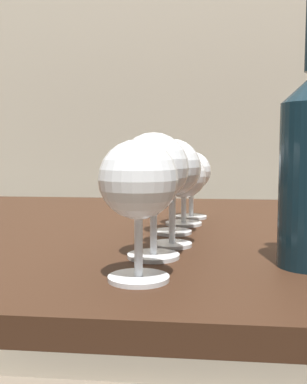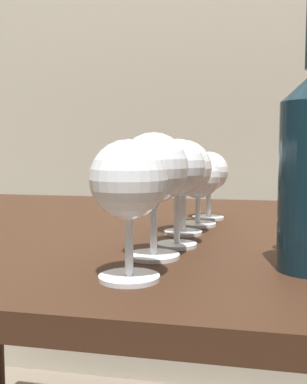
{
  "view_description": "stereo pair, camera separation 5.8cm",
  "coord_description": "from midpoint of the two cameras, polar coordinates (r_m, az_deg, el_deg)",
  "views": [
    {
      "loc": [
        -0.01,
        -0.81,
        0.87
      ],
      "look_at": [
        -0.07,
        -0.23,
        0.81
      ],
      "focal_mm": 44.01,
      "sensor_mm": 36.0,
      "label": 1
    },
    {
      "loc": [
        0.05,
        -0.8,
        0.87
      ],
      "look_at": [
        -0.07,
        -0.23,
        0.81
      ],
      "focal_mm": 44.01,
      "sensor_mm": 36.0,
      "label": 2
    }
  ],
  "objects": [
    {
      "name": "wine_glass_port",
      "position": [
        0.91,
        8.54,
        2.21
      ],
      "size": [
        0.08,
        0.08,
        0.13
      ],
      "color": "white",
      "rests_on": "dining_table"
    },
    {
      "name": "wine_glass_white",
      "position": [
        0.75,
        5.91,
        2.7
      ],
      "size": [
        0.09,
        0.09,
        0.15
      ],
      "color": "white",
      "rests_on": "dining_table"
    },
    {
      "name": "back_wall",
      "position": [
        1.72,
        11.68,
        20.12
      ],
      "size": [
        5.0,
        0.08,
        2.6
      ],
      "primitive_type": "cube",
      "color": "#B2A893",
      "rests_on": "ground_plane"
    },
    {
      "name": "wine_glass_amber",
      "position": [
        0.58,
        2.88,
        2.66
      ],
      "size": [
        0.09,
        0.09,
        0.16
      ],
      "color": "white",
      "rests_on": "dining_table"
    },
    {
      "name": "wine_glass_pinot",
      "position": [
        0.65,
        5.46,
        2.79
      ],
      "size": [
        0.08,
        0.08,
        0.15
      ],
      "color": "white",
      "rests_on": "dining_table"
    },
    {
      "name": "dining_table",
      "position": [
        0.84,
        10.31,
        -9.87
      ],
      "size": [
        1.47,
        0.89,
        0.73
      ],
      "color": "#382114",
      "rests_on": "ground_plane"
    },
    {
      "name": "wine_glass_chardonnay",
      "position": [
        0.48,
        0.42,
        1.07
      ],
      "size": [
        0.08,
        0.08,
        0.15
      ],
      "color": "white",
      "rests_on": "dining_table"
    },
    {
      "name": "wine_glass_cabernet",
      "position": [
        0.83,
        7.45,
        1.65
      ],
      "size": [
        0.08,
        0.08,
        0.13
      ],
      "color": "white",
      "rests_on": "dining_table"
    }
  ]
}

